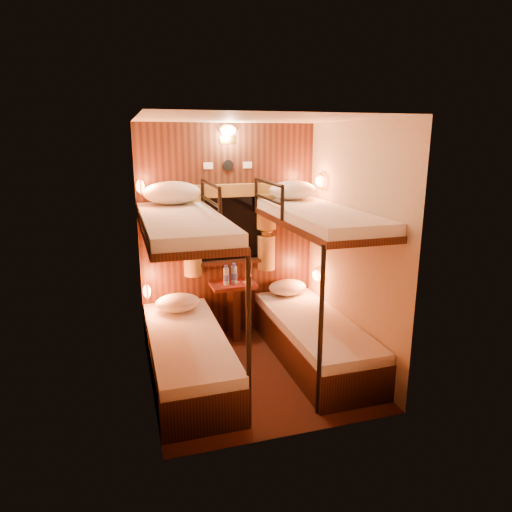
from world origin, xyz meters
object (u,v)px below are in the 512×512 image
object	(u,v)px
bunk_right	(314,309)
bottle_left	(226,277)
bunk_left	(187,323)
table	(234,303)
bottle_right	(234,275)

from	to	relation	value
bunk_right	bottle_left	distance (m)	1.06
bunk_left	table	bearing A→B (deg)	50.33
bunk_left	table	size ratio (longest dim) A/B	2.90
bunk_right	bunk_left	bearing A→B (deg)	180.00
bunk_right	table	xyz separation A→B (m)	(-0.65, 0.78, -0.14)
bunk_left	table	xyz separation A→B (m)	(0.65, 0.78, -0.14)
bunk_right	table	distance (m)	1.02
bunk_left	bottle_right	distance (m)	1.01
bunk_left	bottle_left	world-z (taller)	bunk_left
bunk_left	table	world-z (taller)	bunk_left
bunk_left	table	distance (m)	1.02
bunk_left	bunk_right	world-z (taller)	same
bottle_right	table	bearing A→B (deg)	94.50
bunk_right	table	size ratio (longest dim) A/B	2.90
table	bottle_right	xyz separation A→B (m)	(0.00, -0.03, 0.34)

